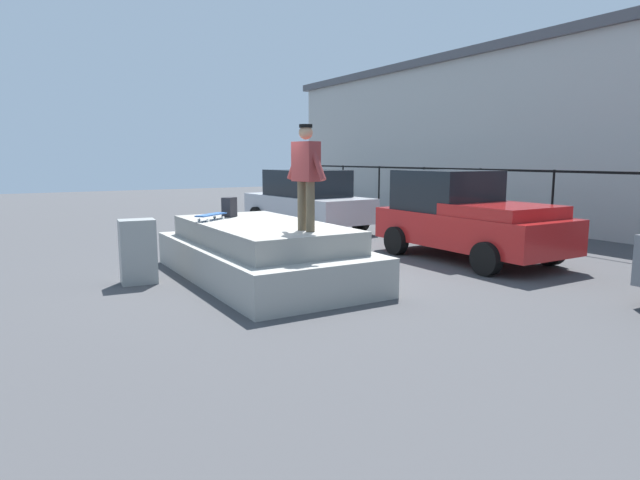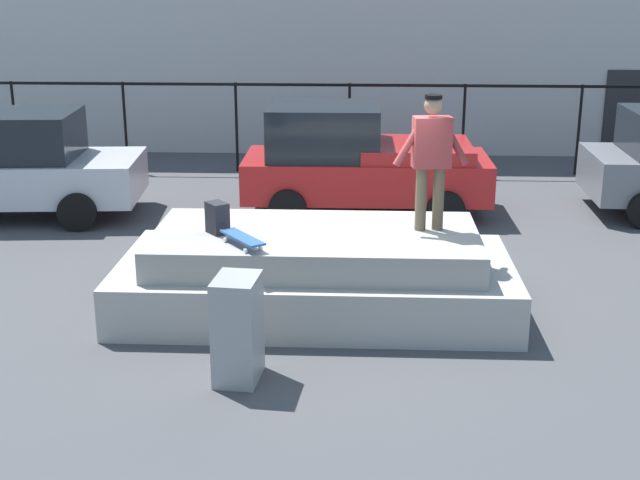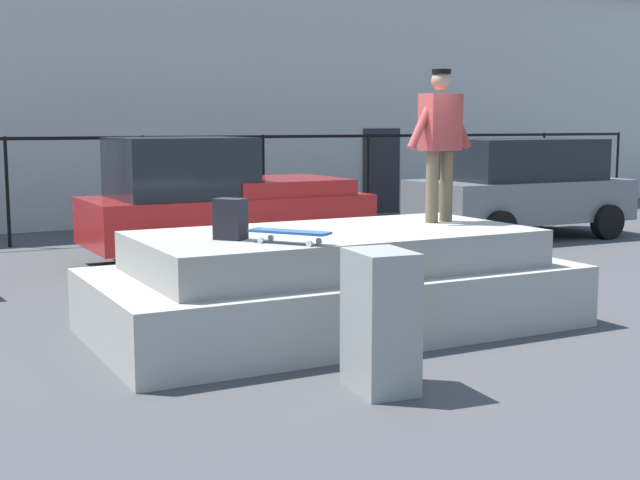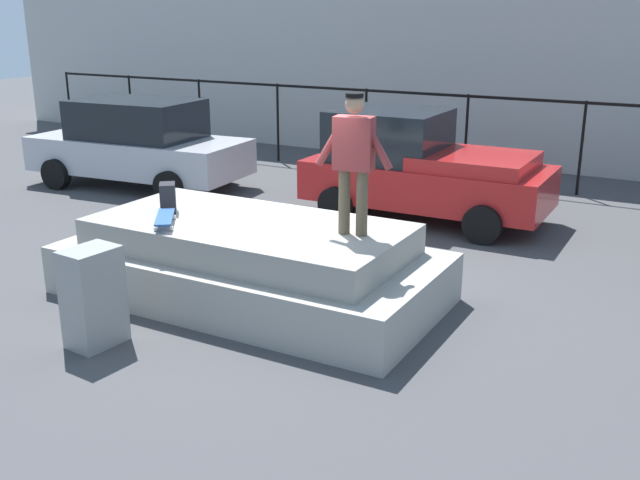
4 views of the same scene
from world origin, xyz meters
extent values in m
plane|color=#424244|center=(0.00, 0.00, 0.00)|extent=(60.00, 60.00, 0.00)
cube|color=#9E9B93|center=(-0.29, -0.42, 0.32)|extent=(4.94, 2.46, 0.64)
cube|color=gray|center=(-0.29, -0.42, 0.83)|extent=(4.05, 2.02, 0.38)
cylinder|color=brown|center=(1.01, -0.29, 1.42)|extent=(0.14, 0.14, 0.80)
cylinder|color=brown|center=(1.23, -0.25, 1.42)|extent=(0.14, 0.14, 0.80)
cube|color=maroon|center=(1.12, -0.27, 2.13)|extent=(0.49, 0.31, 0.62)
cylinder|color=maroon|center=(0.84, -0.31, 2.12)|extent=(0.40, 0.15, 0.58)
cylinder|color=maroon|center=(1.40, -0.23, 2.12)|extent=(0.40, 0.15, 0.58)
sphere|color=tan|center=(1.12, -0.27, 2.58)|extent=(0.22, 0.22, 0.22)
cylinder|color=black|center=(1.12, -0.27, 2.68)|extent=(0.24, 0.24, 0.05)
cube|color=#264C8C|center=(-1.12, -1.07, 1.13)|extent=(0.62, 0.74, 0.02)
cylinder|color=silver|center=(-1.05, -1.33, 1.05)|extent=(0.06, 0.06, 0.06)
cylinder|color=silver|center=(-0.89, -1.21, 1.05)|extent=(0.06, 0.06, 0.06)
cylinder|color=silver|center=(-1.35, -0.92, 1.05)|extent=(0.06, 0.06, 0.06)
cylinder|color=silver|center=(-1.19, -0.81, 1.05)|extent=(0.06, 0.06, 0.06)
cube|color=black|center=(-1.49, -0.56, 1.22)|extent=(0.33, 0.34, 0.39)
cube|color=#B7B7BC|center=(-5.92, 3.69, 0.68)|extent=(4.77, 2.27, 0.72)
cube|color=black|center=(-5.92, 3.69, 1.43)|extent=(2.67, 1.87, 0.79)
cylinder|color=black|center=(-4.57, 4.77, 0.32)|extent=(0.66, 0.27, 0.64)
cylinder|color=black|center=(-4.41, 2.84, 0.32)|extent=(0.66, 0.27, 0.64)
cube|color=#B21E1E|center=(0.36, 4.21, 0.67)|extent=(4.29, 1.89, 0.70)
cube|color=black|center=(-0.39, 4.20, 1.47)|extent=(1.94, 1.72, 0.89)
cube|color=#B21E1E|center=(1.21, 4.21, 1.14)|extent=(1.94, 1.77, 0.24)
cylinder|color=black|center=(-0.98, 5.14, 0.32)|extent=(0.64, 0.23, 0.64)
cylinder|color=black|center=(-0.96, 3.25, 0.32)|extent=(0.64, 0.23, 0.64)
cylinder|color=black|center=(1.67, 5.16, 0.32)|extent=(0.64, 0.23, 0.64)
cylinder|color=black|center=(1.69, 3.27, 0.32)|extent=(0.64, 0.23, 0.64)
cylinder|color=black|center=(5.08, 5.44, 0.32)|extent=(0.64, 0.23, 0.64)
cube|color=gray|center=(-0.99, -2.46, 0.56)|extent=(0.50, 0.64, 1.13)
cylinder|color=black|center=(-7.20, 7.42, 0.95)|extent=(0.06, 0.06, 1.90)
cylinder|color=black|center=(-4.80, 7.42, 0.95)|extent=(0.06, 0.06, 1.90)
cylinder|color=black|center=(-2.40, 7.42, 0.95)|extent=(0.06, 0.06, 1.90)
cylinder|color=black|center=(0.00, 7.42, 0.95)|extent=(0.06, 0.06, 1.90)
cylinder|color=black|center=(2.40, 7.42, 0.95)|extent=(0.06, 0.06, 1.90)
cylinder|color=black|center=(4.80, 7.42, 0.95)|extent=(0.06, 0.06, 1.90)
cube|color=black|center=(0.00, 7.42, 1.86)|extent=(24.00, 0.04, 0.06)
cube|color=#B2B2AD|center=(0.00, 12.44, 2.77)|extent=(31.55, 6.20, 5.54)
cube|color=#262628|center=(6.31, 9.33, 1.00)|extent=(1.00, 0.06, 2.00)
camera|label=1|loc=(8.65, -4.47, 2.18)|focal=30.35mm
camera|label=2|loc=(0.27, -10.67, 4.11)|focal=48.31mm
camera|label=3|loc=(-4.53, -8.17, 2.12)|focal=48.56mm
camera|label=4|loc=(4.88, -7.83, 3.61)|focal=41.02mm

